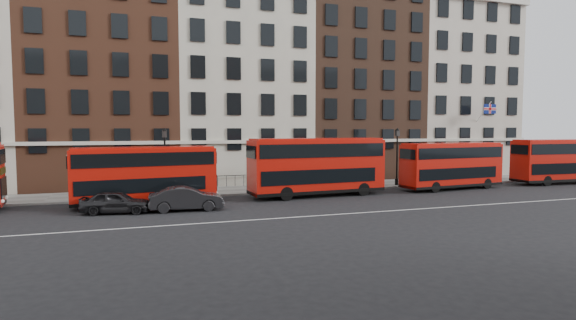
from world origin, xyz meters
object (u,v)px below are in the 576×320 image
object	(u,v)px
bus_b	(144,174)
bus_d	(452,164)
bus_e	(562,160)
car_rear	(116,202)
bus_c	(317,165)
car_front	(186,199)
traffic_light	(473,159)

from	to	relation	value
bus_b	bus_d	size ratio (longest dim) A/B	1.00
bus_e	car_rear	xyz separation A→B (m)	(-40.82, -2.75, -1.60)
bus_c	car_rear	distance (m)	15.26
bus_c	bus_b	bearing A→B (deg)	176.37
bus_d	car_front	size ratio (longest dim) A/B	2.09
bus_e	car_rear	world-z (taller)	bus_e
traffic_light	bus_e	bearing A→B (deg)	-16.83
bus_b	car_rear	bearing A→B (deg)	-129.67
bus_c	bus_e	xyz separation A→B (m)	(25.91, 0.00, -0.16)
bus_e	car_front	world-z (taller)	bus_e
bus_d	bus_e	distance (m)	13.00
bus_c	bus_d	size ratio (longest dim) A/B	1.12
bus_b	bus_e	distance (m)	39.02
bus_e	car_rear	size ratio (longest dim) A/B	2.41
bus_d	car_front	world-z (taller)	bus_d
car_rear	traffic_light	distance (m)	32.85
bus_e	car_front	size ratio (longest dim) A/B	2.17
bus_c	bus_e	size ratio (longest dim) A/B	1.07
bus_c	bus_e	world-z (taller)	bus_c
traffic_light	car_rear	bearing A→B (deg)	-170.69
bus_d	car_front	xyz separation A→B (m)	(-23.45, -3.13, -1.43)
bus_b	bus_e	bearing A→B (deg)	-6.54
bus_c	car_rear	bearing A→B (deg)	-173.18
bus_c	traffic_light	distance (m)	17.65
bus_b	bus_e	world-z (taller)	bus_e
bus_d	bus_e	bearing A→B (deg)	-5.58
bus_d	car_rear	size ratio (longest dim) A/B	2.32
bus_e	traffic_light	size ratio (longest dim) A/B	3.19
bus_b	car_rear	distance (m)	3.60
car_rear	bus_e	bearing A→B (deg)	-75.02
car_rear	traffic_light	bearing A→B (deg)	-69.57
car_front	bus_d	bearing A→B (deg)	-79.40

